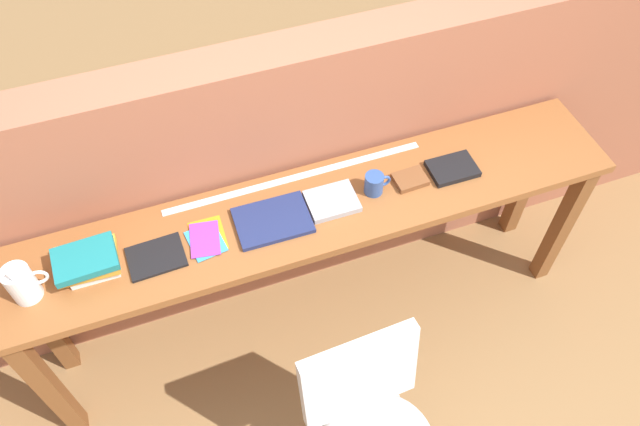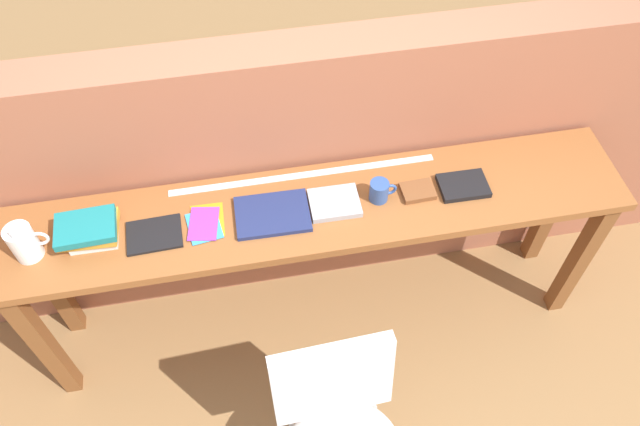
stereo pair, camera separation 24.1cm
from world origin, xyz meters
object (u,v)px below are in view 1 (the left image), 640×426
book_stack_leftmost (88,262)px  pamphlet_pile_colourful (206,239)px  pitcher_white (22,283)px  magazine_cycling (156,257)px  book_open_centre (273,220)px  chair_white_moulded (371,423)px  mug (375,184)px  leather_journal_brown (410,179)px  book_repair_rightmost (452,169)px

book_stack_leftmost → pamphlet_pile_colourful: bearing=-1.2°
pitcher_white → magazine_cycling: bearing=0.5°
book_stack_leftmost → book_open_centre: 0.69m
book_open_centre → chair_white_moulded: bearing=-79.4°
pitcher_white → magazine_cycling: (0.45, 0.00, -0.07)m
book_stack_leftmost → mug: size_ratio=2.05×
chair_white_moulded → pamphlet_pile_colourful: size_ratio=4.61×
leather_journal_brown → chair_white_moulded: bearing=-123.4°
pamphlet_pile_colourful → mug: 0.69m
mug → leather_journal_brown: bearing=-1.0°
magazine_cycling → book_repair_rightmost: bearing=-1.2°
pitcher_white → pamphlet_pile_colourful: pitcher_white is taller
pamphlet_pile_colourful → mug: size_ratio=1.76×
pitcher_white → leather_journal_brown: size_ratio=1.41×
book_stack_leftmost → pitcher_white: bearing=-171.6°
book_repair_rightmost → pamphlet_pile_colourful: bearing=-179.4°
leather_journal_brown → book_repair_rightmost: size_ratio=0.67×
pamphlet_pile_colourful → book_repair_rightmost: book_repair_rightmost is taller
book_stack_leftmost → book_repair_rightmost: 1.46m
chair_white_moulded → leather_journal_brown: 0.96m
pamphlet_pile_colourful → book_stack_leftmost: bearing=178.8°
pitcher_white → book_stack_leftmost: size_ratio=0.81×
mug → leather_journal_brown: size_ratio=0.85×
chair_white_moulded → pitcher_white: size_ratio=4.85×
pamphlet_pile_colourful → pitcher_white: bearing=-177.9°
pamphlet_pile_colourful → book_open_centre: size_ratio=0.67×
magazine_cycling → leather_journal_brown: size_ratio=1.59×
pitcher_white → book_stack_leftmost: bearing=8.4°
leather_journal_brown → magazine_cycling: bearing=179.3°
leather_journal_brown → book_repair_rightmost: same height
chair_white_moulded → magazine_cycling: magazine_cycling is taller
pitcher_white → leather_journal_brown: bearing=1.0°
book_open_centre → book_repair_rightmost: bearing=1.4°
chair_white_moulded → mug: (0.30, 0.76, 0.40)m
chair_white_moulded → book_repair_rightmost: bearing=49.0°
mug → book_repair_rightmost: size_ratio=0.57×
pitcher_white → pamphlet_pile_colourful: 0.65m
chair_white_moulded → leather_journal_brown: bearing=58.5°
mug → book_repair_rightmost: bearing=-1.4°
chair_white_moulded → book_open_centre: book_open_centre is taller
mug → book_repair_rightmost: (0.35, -0.01, -0.03)m
mug → book_repair_rightmost: 0.35m
pamphlet_pile_colourful → book_open_centre: bearing=-1.6°
book_open_centre → leather_journal_brown: leather_journal_brown is taller
pitcher_white → mug: size_ratio=1.67×
pamphlet_pile_colourful → book_repair_rightmost: (1.04, -0.00, 0.01)m
chair_white_moulded → leather_journal_brown: leather_journal_brown is taller
pitcher_white → book_stack_leftmost: (0.22, 0.03, -0.02)m
pitcher_white → mug: pitcher_white is taller
mug → book_open_centre: bearing=-178.4°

